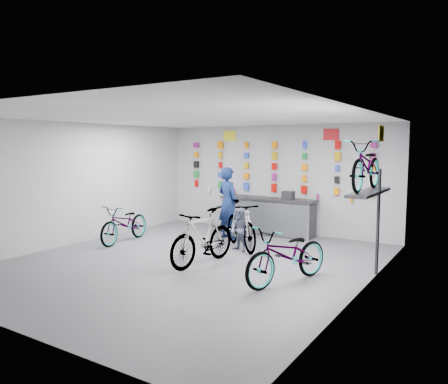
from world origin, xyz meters
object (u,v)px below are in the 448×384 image
Objects in this scene: bike_left at (125,223)px; bike_service at (241,225)px; bike_center at (203,237)px; bike_right at (288,254)px; customer at (240,230)px; counter at (267,216)px; clerk at (228,203)px.

bike_service reaches higher than bike_left.
bike_center is 0.96× the size of bike_right.
customer is (2.94, 0.71, 0.02)m from bike_left.
bike_service is at bearing 156.79° from bike_right.
bike_right is 1.94× the size of customer.
bike_center reaches higher than counter.
clerk is (-0.93, 2.48, 0.37)m from bike_center.
bike_right is (2.28, -3.76, 0.03)m from counter.
bike_service reaches higher than counter.
bike_right is 3.96m from clerk.
clerk is (1.95, 1.79, 0.46)m from bike_left.
bike_service is (-0.03, 1.61, 0.00)m from bike_center.
clerk reaches higher than customer.
counter is 1.44× the size of clerk.
bike_center is 2.67m from clerk.
bike_center is 1.87× the size of customer.
counter is at bearing 39.88° from bike_left.
customer is at bearing 151.30° from clerk.
bike_right is (1.97, -0.19, -0.05)m from bike_center.
bike_service is at bearing 154.72° from clerk.
customer is at bearing 93.17° from bike_center.
bike_center reaches higher than bike_left.
clerk is at bearing 156.12° from bike_right.
bike_left is at bearing -171.43° from bike_right.
customer is at bearing -80.09° from counter.
bike_left is (-2.56, -2.88, -0.00)m from counter.
customer is (0.10, -0.22, -0.06)m from bike_service.
counter is 1.42× the size of bike_service.
customer is (-1.90, 1.59, -0.01)m from bike_right.
bike_right is at bearing -58.71° from counter.
bike_service is 1.88× the size of customer.
bike_left is at bearing 61.53° from clerk.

